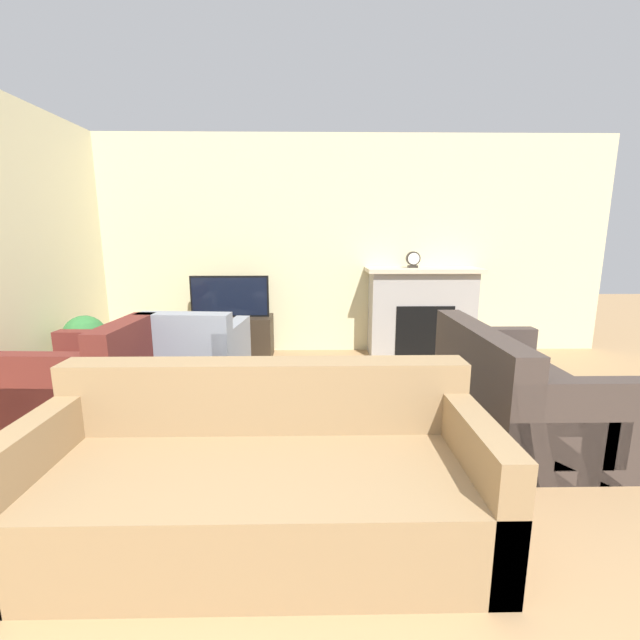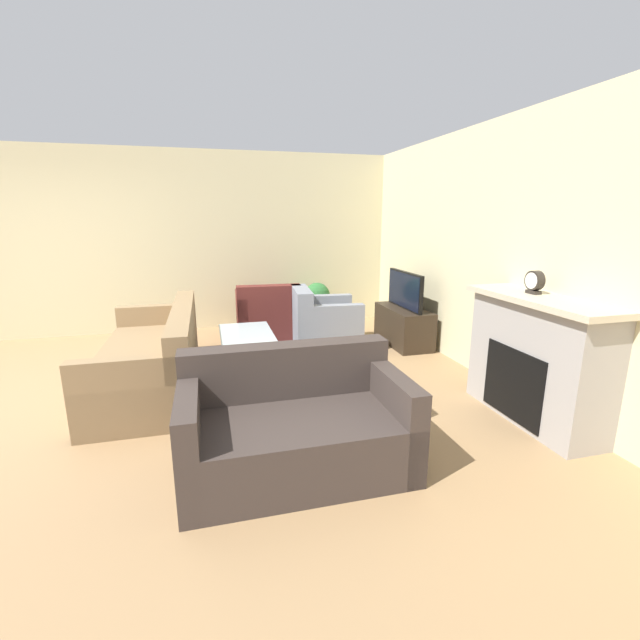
{
  "view_description": "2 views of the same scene",
  "coord_description": "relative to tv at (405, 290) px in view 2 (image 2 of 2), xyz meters",
  "views": [
    {
      "loc": [
        0.19,
        -0.6,
        1.52
      ],
      "look_at": [
        0.26,
        2.93,
        0.8
      ],
      "focal_mm": 24.0,
      "sensor_mm": 36.0,
      "label": 1
    },
    {
      "loc": [
        4.44,
        1.96,
        1.75
      ],
      "look_at": [
        0.53,
        2.99,
        0.76
      ],
      "focal_mm": 24.0,
      "sensor_mm": 36.0,
      "label": 2
    }
  ],
  "objects": [
    {
      "name": "ground_plane",
      "position": [
        0.81,
        -4.54,
        -0.76
      ],
      "size": [
        20.0,
        20.0,
        0.0
      ],
      "primitive_type": "plane",
      "color": "#9E7A51"
    },
    {
      "name": "wall_back",
      "position": [
        0.81,
        0.34,
        0.59
      ],
      "size": [
        7.86,
        0.06,
        2.7
      ],
      "color": "beige",
      "rests_on": "ground_plane"
    },
    {
      "name": "wall_left",
      "position": [
        -1.65,
        -2.11,
        0.59
      ],
      "size": [
        0.06,
        7.85,
        2.7
      ],
      "color": "beige",
      "rests_on": "ground_plane"
    },
    {
      "name": "area_rug",
      "position": [
        0.61,
        -2.21,
        -0.76
      ],
      "size": [
        2.35,
        1.79,
        0.0
      ],
      "color": "slate",
      "rests_on": "ground_plane"
    },
    {
      "name": "fireplace",
      "position": [
        2.36,
        0.1,
        -0.19
      ],
      "size": [
        1.4,
        0.48,
        1.1
      ],
      "color": "#9E9993",
      "rests_on": "ground_plane"
    },
    {
      "name": "tv_stand",
      "position": [
        -0.0,
        0.0,
        -0.51
      ],
      "size": [
        1.0,
        0.46,
        0.51
      ],
      "color": "#2D2319",
      "rests_on": "ground_plane"
    },
    {
      "name": "tv",
      "position": [
        0.0,
        0.0,
        0.0
      ],
      "size": [
        0.94,
        0.06,
        0.5
      ],
      "color": "black",
      "rests_on": "tv_stand"
    },
    {
      "name": "couch_sectional",
      "position": [
        0.73,
        -3.17,
        -0.48
      ],
      "size": [
        2.23,
        0.93,
        0.82
      ],
      "color": "#8C704C",
      "rests_on": "ground_plane"
    },
    {
      "name": "couch_loveseat",
      "position": [
        2.55,
        -2.05,
        -0.47
      ],
      "size": [
        0.89,
        1.55,
        0.82
      ],
      "rotation": [
        0.0,
        0.0,
        1.57
      ],
      "color": "#3D332D",
      "rests_on": "ground_plane"
    },
    {
      "name": "armchair_by_window",
      "position": [
        -0.82,
        -1.77,
        -0.47
      ],
      "size": [
        0.93,
        0.91,
        0.82
      ],
      "rotation": [
        0.0,
        0.0,
        -1.61
      ],
      "color": "#5B231E",
      "rests_on": "ground_plane"
    },
    {
      "name": "armchair_accent",
      "position": [
        -0.12,
        -1.12,
        -0.47
      ],
      "size": [
        0.91,
        0.92,
        0.82
      ],
      "rotation": [
        0.0,
        0.0,
        3.05
      ],
      "color": "gray",
      "rests_on": "ground_plane"
    },
    {
      "name": "coffee_table",
      "position": [
        0.61,
        -2.19,
        -0.35
      ],
      "size": [
        1.15,
        0.59,
        0.45
      ],
      "color": "#333338",
      "rests_on": "ground_plane"
    },
    {
      "name": "potted_plant",
      "position": [
        -1.31,
        -0.9,
        -0.32
      ],
      "size": [
        0.41,
        0.41,
        0.7
      ],
      "color": "beige",
      "rests_on": "ground_plane"
    },
    {
      "name": "mantel_clock",
      "position": [
        2.23,
        0.1,
        0.44
      ],
      "size": [
        0.17,
        0.07,
        0.2
      ],
      "color": "#28231E",
      "rests_on": "fireplace"
    }
  ]
}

